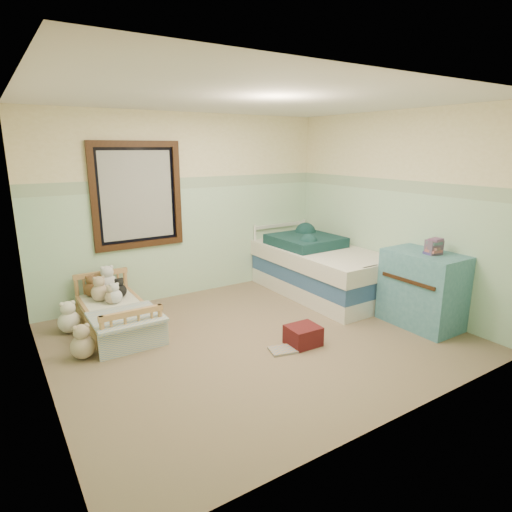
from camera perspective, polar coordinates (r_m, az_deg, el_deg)
floor at (r=4.82m, az=0.30°, el=-10.95°), size 4.20×3.60×0.02m
ceiling at (r=4.38m, az=0.35°, el=20.39°), size 4.20×3.60×0.02m
wall_back at (r=6.00m, az=-9.15°, el=6.53°), size 4.20×0.04×2.50m
wall_front at (r=3.12m, az=18.67°, el=-1.31°), size 4.20×0.04×2.50m
wall_left at (r=3.75m, az=-27.70°, el=0.36°), size 0.04×3.60×2.50m
wall_right at (r=5.83m, az=18.00°, el=5.78°), size 0.04×3.60×2.50m
wainscot_mint at (r=6.07m, az=-8.90°, el=1.84°), size 4.20×0.01×1.50m
border_strip at (r=5.95m, az=-9.21°, el=9.61°), size 4.20×0.01×0.15m
window_frame at (r=5.70m, az=-15.57°, el=7.80°), size 1.16×0.06×1.36m
window_blinds at (r=5.71m, az=-15.60°, el=7.81°), size 0.92×0.01×1.12m
toddler_bed_frame at (r=5.22m, az=-18.07°, el=-8.52°), size 0.65×1.31×0.17m
toddler_mattress at (r=5.16m, az=-18.20°, el=-7.04°), size 0.60×1.25×0.12m
patchwork_quilt at (r=4.77m, az=-16.99°, el=-7.78°), size 0.71×0.65×0.03m
plush_bed_brown at (r=5.55m, az=-21.15°, el=-4.17°), size 0.18×0.18×0.18m
plush_bed_white at (r=5.58m, az=-19.18°, el=-3.57°), size 0.24×0.24×0.24m
plush_bed_tan at (r=5.35m, az=-20.15°, el=-4.62°), size 0.20×0.20×0.20m
plush_bed_dark at (r=5.40m, az=-17.75°, el=-4.45°), size 0.16×0.16×0.16m
plush_floor_cream at (r=5.33m, az=-23.69°, el=-8.07°), size 0.25×0.25×0.25m
plush_floor_tan at (r=4.67m, az=-22.13°, el=-11.18°), size 0.24×0.24×0.24m
twin_bed_frame at (r=6.21m, az=8.58°, el=-4.00°), size 1.02×2.04×0.22m
twin_boxspring at (r=6.14m, az=8.65°, el=-2.05°), size 1.02×2.04×0.22m
twin_mattress at (r=6.09m, az=8.73°, el=-0.07°), size 1.06×2.08×0.22m
teal_blanket at (r=6.23m, az=6.63°, el=2.05°), size 0.89×0.94×0.14m
dresser at (r=5.36m, az=21.37°, el=-4.15°), size 0.55×0.88×0.88m
book_stack at (r=5.17m, az=22.70°, el=1.10°), size 0.19×0.16×0.16m
red_pillow at (r=4.64m, az=6.32°, el=-10.52°), size 0.34×0.30×0.21m
floor_book at (r=4.52m, az=3.62°, el=-12.44°), size 0.31×0.27×0.03m
extra_plush_0 at (r=5.22m, az=-18.34°, el=-5.15°), size 0.17×0.17×0.17m
extra_plush_1 at (r=5.23m, az=-18.74°, el=-5.24°), size 0.15×0.15×0.15m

